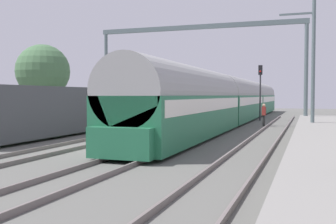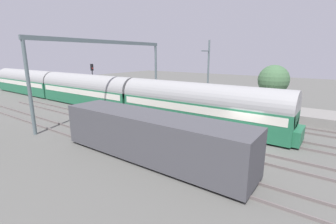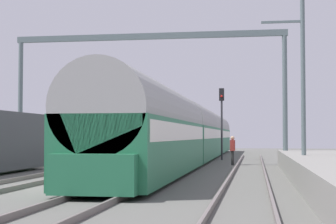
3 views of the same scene
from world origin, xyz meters
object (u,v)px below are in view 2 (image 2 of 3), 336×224
object	(u,v)px
railway_signal_far	(93,78)
passenger_train	(87,90)
freight_car	(150,136)
catenary_gantry	(107,60)
person_crossing	(135,98)

from	to	relation	value
railway_signal_far	passenger_train	bearing A→B (deg)	-145.97
freight_car	catenary_gantry	world-z (taller)	catenary_gantry
passenger_train	catenary_gantry	bearing A→B (deg)	-106.85
person_crossing	passenger_train	bearing A→B (deg)	-143.21
freight_car	person_crossing	xyz separation A→B (m)	(10.97, 11.75, -0.44)
freight_car	railway_signal_far	size ratio (longest dim) A/B	2.51
passenger_train	catenary_gantry	world-z (taller)	catenary_gantry
passenger_train	person_crossing	size ratio (longest dim) A/B	28.44
person_crossing	freight_car	bearing A→B (deg)	-34.20
freight_car	passenger_train	bearing A→B (deg)	65.22
passenger_train	freight_car	bearing A→B (deg)	-114.78
freight_car	person_crossing	size ratio (longest dim) A/B	7.51
passenger_train	person_crossing	xyz separation A→B (m)	(2.96, -5.58, -0.94)
freight_car	railway_signal_far	distance (m)	21.18
freight_car	person_crossing	world-z (taller)	freight_car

